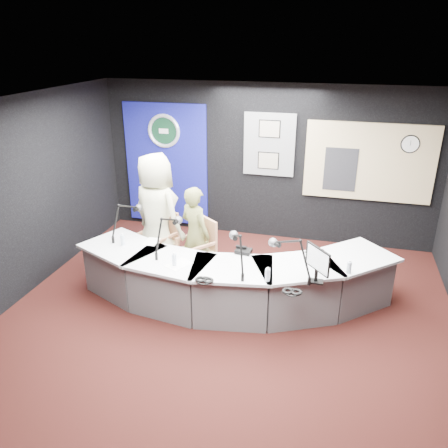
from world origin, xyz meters
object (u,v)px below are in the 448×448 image
(person_woman, at_px, (195,234))
(person_man, at_px, (157,214))
(broadcast_desk, at_px, (230,280))
(armchair_right, at_px, (196,252))
(armchair_left, at_px, (158,240))

(person_woman, bearing_deg, person_man, 18.91)
(person_man, distance_m, person_woman, 0.71)
(person_man, bearing_deg, broadcast_desk, 177.06)
(broadcast_desk, height_order, armchair_right, armchair_right)
(armchair_left, relative_size, armchair_right, 1.16)
(armchair_left, distance_m, armchair_right, 0.68)
(person_man, height_order, person_woman, person_man)
(broadcast_desk, height_order, person_man, person_man)
(broadcast_desk, distance_m, person_woman, 0.96)
(armchair_left, xyz_separation_m, person_man, (0.00, 0.00, 0.45))
(armchair_left, height_order, armchair_right, armchair_left)
(armchair_left, height_order, person_woman, person_woman)
(person_man, bearing_deg, armchair_right, -166.30)
(broadcast_desk, relative_size, armchair_left, 4.39)
(broadcast_desk, distance_m, armchair_right, 0.89)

